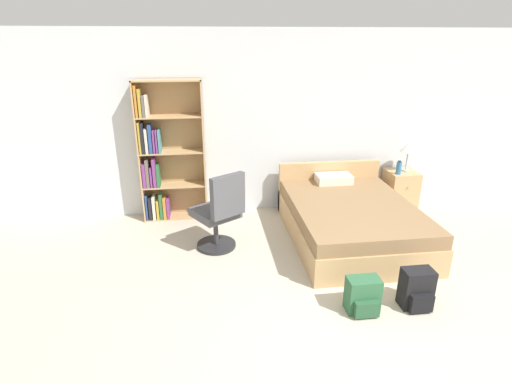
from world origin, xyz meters
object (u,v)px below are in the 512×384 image
bed (349,219)px  office_chair (220,214)px  table_lamp (409,148)px  backpack_green (363,296)px  bookshelf (163,157)px  water_bottle (399,168)px  backpack_black (417,290)px  nightstand (400,190)px

bed → office_chair: office_chair is taller
table_lamp → backpack_green: bearing=-123.5°
bookshelf → table_lamp: bookshelf is taller
table_lamp → water_bottle: bearing=-143.8°
backpack_green → table_lamp: bearing=56.5°
bed → table_lamp: bearing=36.4°
bed → water_bottle: water_bottle is taller
water_bottle → bookshelf: bearing=176.2°
backpack_black → water_bottle: bearing=69.4°
office_chair → nightstand: bearing=18.8°
backpack_black → backpack_green: backpack_black is taller
nightstand → backpack_green: nightstand is taller
water_bottle → backpack_black: (-0.83, -2.22, -0.50)m
nightstand → table_lamp: size_ratio=1.35×
bookshelf → table_lamp: bearing=-1.4°
bed → backpack_green: (-0.40, -1.50, -0.09)m
office_chair → backpack_black: (1.83, -1.38, -0.29)m
nightstand → backpack_black: size_ratio=1.49×
bookshelf → office_chair: size_ratio=1.92×
table_lamp → backpack_black: bearing=-113.3°
bookshelf → bed: (2.40, -0.94, -0.66)m
office_chair → water_bottle: 2.80m
bed → office_chair: bearing=-176.0°
water_bottle → bed: bearing=-143.6°
bookshelf → office_chair: 1.36m
water_bottle → backpack_green: size_ratio=0.58×
office_chair → water_bottle: size_ratio=5.04×
backpack_black → backpack_green: size_ratio=1.14×
table_lamp → water_bottle: size_ratio=2.18×
nightstand → table_lamp: (0.06, 0.02, 0.65)m
nightstand → backpack_green: 2.78m
water_bottle → backpack_black: size_ratio=0.51×
bookshelf → backpack_black: bearing=-43.8°
bookshelf → table_lamp: (3.56, -0.09, 0.03)m
bed → water_bottle: 1.29m
bed → water_bottle: (0.98, 0.72, 0.43)m
backpack_green → backpack_black: bearing=0.1°
bookshelf → table_lamp: size_ratio=4.44×
water_bottle → table_lamp: bearing=36.2°
bookshelf → water_bottle: (3.38, -0.22, -0.23)m
bed → nightstand: (1.10, 0.83, 0.04)m
bed → backpack_green: 1.56m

